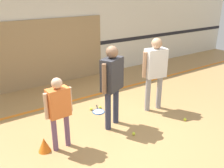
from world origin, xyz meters
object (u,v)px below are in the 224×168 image
object	(u,v)px
person_instructor	(112,78)
training_cone	(44,145)
tennis_ball_stray_left	(100,107)
tennis_ball_near_instructor	(134,134)
tennis_ball_by_spare_racket	(91,109)
person_student_right	(155,67)
racket_spare_on_floor	(98,111)
person_student_left	(59,106)
tennis_ball_stray_right	(185,119)

from	to	relation	value
person_instructor	training_cone	bearing A→B (deg)	157.77
tennis_ball_stray_left	person_instructor	bearing A→B (deg)	-103.95
person_instructor	tennis_ball_near_instructor	size ratio (longest dim) A/B	25.84
tennis_ball_by_spare_racket	person_student_right	bearing A→B (deg)	-31.21
person_student_right	tennis_ball_stray_left	distance (m)	1.62
racket_spare_on_floor	tennis_ball_near_instructor	xyz separation A→B (m)	(0.07, -1.24, 0.02)
person_student_left	person_student_right	bearing A→B (deg)	1.99
person_student_left	training_cone	distance (m)	0.76
tennis_ball_stray_right	training_cone	xyz separation A→B (m)	(-2.92, 0.66, 0.10)
person_student_left	person_student_right	size ratio (longest dim) A/B	0.79
training_cone	tennis_ball_stray_right	bearing A→B (deg)	-12.72
person_student_right	tennis_ball_stray_left	xyz separation A→B (m)	(-1.04, 0.72, -1.02)
person_instructor	tennis_ball_by_spare_racket	distance (m)	1.33
person_student_left	racket_spare_on_floor	bearing A→B (deg)	29.69
tennis_ball_stray_left	tennis_ball_stray_right	xyz separation A→B (m)	(1.23, -1.54, 0.00)
tennis_ball_stray_right	training_cone	world-z (taller)	training_cone
person_student_right	tennis_ball_stray_left	bearing A→B (deg)	-24.21
person_student_left	tennis_ball_by_spare_racket	world-z (taller)	person_student_left
tennis_ball_stray_right	tennis_ball_stray_left	bearing A→B (deg)	128.71
person_student_right	tennis_ball_stray_right	distance (m)	1.33
racket_spare_on_floor	tennis_ball_stray_right	bearing A→B (deg)	-113.21
tennis_ball_near_instructor	person_student_left	bearing A→B (deg)	162.69
person_instructor	training_cone	world-z (taller)	person_instructor
training_cone	tennis_ball_by_spare_racket	bearing A→B (deg)	32.17
tennis_ball_near_instructor	training_cone	size ratio (longest dim) A/B	0.25
person_student_right	racket_spare_on_floor	bearing A→B (deg)	-16.85
person_instructor	racket_spare_on_floor	bearing A→B (deg)	58.49
tennis_ball_stray_right	tennis_ball_near_instructor	bearing A→B (deg)	172.04
person_instructor	tennis_ball_stray_right	xyz separation A→B (m)	(1.43, -0.73, -1.02)
person_instructor	tennis_ball_stray_right	size ratio (longest dim) A/B	25.84
person_student_right	racket_spare_on_floor	distance (m)	1.67
person_instructor	person_student_right	world-z (taller)	person_student_right
tennis_ball_by_spare_racket	tennis_ball_stray_right	bearing A→B (deg)	-47.43
person_instructor	person_student_left	world-z (taller)	person_instructor
tennis_ball_near_instructor	tennis_ball_by_spare_racket	distance (m)	1.41
racket_spare_on_floor	tennis_ball_near_instructor	size ratio (longest dim) A/B	7.79
person_student_left	tennis_ball_stray_right	distance (m)	2.80
racket_spare_on_floor	tennis_ball_near_instructor	world-z (taller)	tennis_ball_near_instructor
person_instructor	tennis_ball_by_spare_racket	bearing A→B (deg)	66.51
racket_spare_on_floor	training_cone	size ratio (longest dim) A/B	1.93
racket_spare_on_floor	training_cone	world-z (taller)	training_cone
person_instructor	tennis_ball_by_spare_racket	xyz separation A→B (m)	(-0.02, 0.86, -1.02)
tennis_ball_near_instructor	tennis_ball_stray_right	xyz separation A→B (m)	(1.29, -0.18, 0.00)
person_instructor	tennis_ball_stray_left	world-z (taller)	person_instructor
person_student_left	training_cone	xyz separation A→B (m)	(-0.30, 0.06, -0.70)
racket_spare_on_floor	person_student_right	bearing A→B (deg)	-94.18
person_student_left	tennis_ball_stray_right	xyz separation A→B (m)	(2.62, -0.60, -0.80)
person_student_right	tennis_ball_stray_right	xyz separation A→B (m)	(0.20, -0.82, -1.02)
tennis_ball_stray_right	training_cone	distance (m)	3.00
racket_spare_on_floor	tennis_ball_near_instructor	bearing A→B (deg)	-153.85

